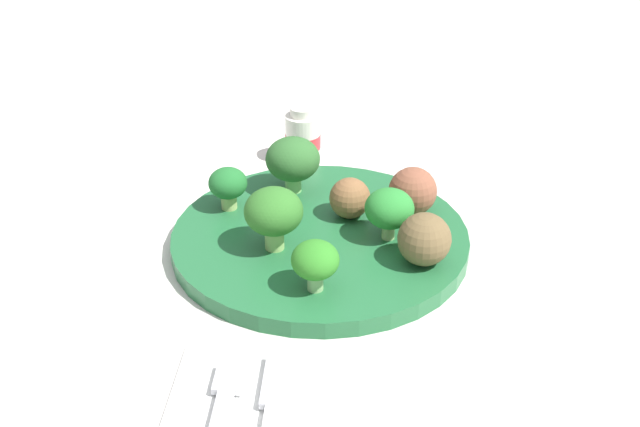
# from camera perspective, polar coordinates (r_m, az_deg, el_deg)

# --- Properties ---
(ground_plane) EXTENTS (4.00, 4.00, 0.00)m
(ground_plane) POSITION_cam_1_polar(r_m,az_deg,el_deg) (0.76, 0.00, -2.34)
(ground_plane) COLOR silver
(plate) EXTENTS (0.28, 0.28, 0.02)m
(plate) POSITION_cam_1_polar(r_m,az_deg,el_deg) (0.76, 0.00, -1.83)
(plate) COLOR #236638
(plate) RESTS_ON ground_plane
(broccoli_floret_back_left) EXTENTS (0.05, 0.05, 0.05)m
(broccoli_floret_back_left) POSITION_cam_1_polar(r_m,az_deg,el_deg) (0.73, 4.98, 0.43)
(broccoli_floret_back_left) COLOR #9EBE77
(broccoli_floret_back_left) RESTS_ON plate
(broccoli_floret_far_rim) EXTENTS (0.05, 0.05, 0.06)m
(broccoli_floret_far_rim) POSITION_cam_1_polar(r_m,az_deg,el_deg) (0.71, -3.32, 0.07)
(broccoli_floret_far_rim) COLOR #96C06A
(broccoli_floret_far_rim) RESTS_ON plate
(broccoli_floret_mid_right) EXTENTS (0.04, 0.04, 0.04)m
(broccoli_floret_mid_right) POSITION_cam_1_polar(r_m,az_deg,el_deg) (0.79, -6.57, 2.07)
(broccoli_floret_mid_right) COLOR #A2BE6D
(broccoli_floret_mid_right) RESTS_ON plate
(broccoli_floret_near_rim) EXTENTS (0.04, 0.04, 0.05)m
(broccoli_floret_near_rim) POSITION_cam_1_polar(r_m,az_deg,el_deg) (0.66, -0.34, -3.40)
(broccoli_floret_near_rim) COLOR #91C27B
(broccoli_floret_near_rim) RESTS_ON plate
(broccoli_floret_center) EXTENTS (0.06, 0.06, 0.06)m
(broccoli_floret_center) POSITION_cam_1_polar(r_m,az_deg,el_deg) (0.81, -1.95, 3.84)
(broccoli_floret_center) COLOR #8ECE76
(broccoli_floret_center) RESTS_ON plate
(meatball_back_left) EXTENTS (0.04, 0.04, 0.04)m
(meatball_back_left) POSITION_cam_1_polar(r_m,az_deg,el_deg) (0.77, 2.14, 1.10)
(meatball_back_left) COLOR brown
(meatball_back_left) RESTS_ON plate
(meatball_front_right) EXTENTS (0.05, 0.05, 0.05)m
(meatball_front_right) POSITION_cam_1_polar(r_m,az_deg,el_deg) (0.78, 6.62, 1.60)
(meatball_front_right) COLOR brown
(meatball_front_right) RESTS_ON plate
(meatball_center) EXTENTS (0.05, 0.05, 0.05)m
(meatball_center) POSITION_cam_1_polar(r_m,az_deg,el_deg) (0.70, 7.44, -1.83)
(meatball_center) COLOR brown
(meatball_center) RESTS_ON plate
(fork) EXTENTS (0.12, 0.03, 0.01)m
(fork) POSITION_cam_1_polar(r_m,az_deg,el_deg) (0.58, -7.05, -14.04)
(fork) COLOR silver
(fork) RESTS_ON napkin
(knife) EXTENTS (0.15, 0.03, 0.01)m
(knife) POSITION_cam_1_polar(r_m,az_deg,el_deg) (0.57, -3.42, -14.33)
(knife) COLOR white
(knife) RESTS_ON napkin
(yogurt_bottle) EXTENTS (0.04, 0.04, 0.07)m
(yogurt_bottle) POSITION_cam_1_polar(r_m,az_deg,el_deg) (0.91, -1.23, 5.45)
(yogurt_bottle) COLOR white
(yogurt_bottle) RESTS_ON ground_plane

